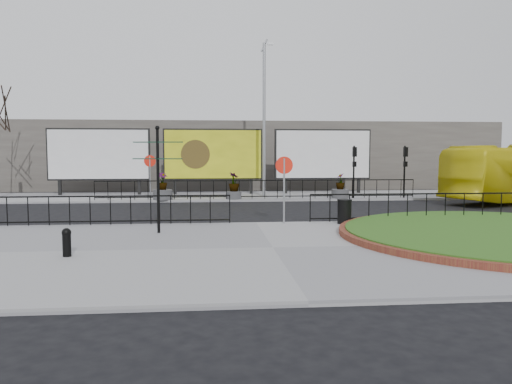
{
  "coord_description": "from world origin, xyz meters",
  "views": [
    {
      "loc": [
        -1.72,
        -18.5,
        2.74
      ],
      "look_at": [
        0.06,
        0.62,
        1.21
      ],
      "focal_mm": 35.0,
      "sensor_mm": 36.0,
      "label": 1
    }
  ],
  "objects": [
    {
      "name": "railing_near_right",
      "position": [
        6.5,
        -0.3,
        0.67
      ],
      "size": [
        9.0,
        0.1,
        1.1
      ],
      "primitive_type": null,
      "color": "black",
      "rests_on": "pavement_near"
    },
    {
      "name": "railing_near_left",
      "position": [
        -6.0,
        -0.3,
        0.67
      ],
      "size": [
        10.0,
        0.1,
        1.1
      ],
      "primitive_type": null,
      "color": "black",
      "rests_on": "pavement_near"
    },
    {
      "name": "signal_pole_b",
      "position": [
        9.5,
        9.34,
        2.1
      ],
      "size": [
        0.22,
        0.26,
        3.0
      ],
      "color": "black",
      "rests_on": "pavement_far"
    },
    {
      "name": "grass_lawn",
      "position": [
        7.5,
        -4.0,
        0.23
      ],
      "size": [
        10.0,
        10.0,
        0.22
      ],
      "primitive_type": "cylinder",
      "color": "#285215",
      "rests_on": "pavement_near"
    },
    {
      "name": "speed_sign_far",
      "position": [
        -5.0,
        9.4,
        1.92
      ],
      "size": [
        0.64,
        0.07,
        2.47
      ],
      "color": "gray",
      "rests_on": "pavement_far"
    },
    {
      "name": "billboard_left",
      "position": [
        -8.5,
        12.97,
        2.6
      ],
      "size": [
        6.2,
        0.31,
        4.1
      ],
      "color": "black",
      "rests_on": "pavement_far"
    },
    {
      "name": "planter_c",
      "position": [
        5.72,
        9.4,
        0.61
      ],
      "size": [
        0.99,
        0.99,
        1.43
      ],
      "color": "#4C4C4F",
      "rests_on": "pavement_far"
    },
    {
      "name": "lamp_post",
      "position": [
        1.51,
        11.0,
        4.83
      ],
      "size": [
        0.74,
        0.18,
        9.23
      ],
      "color": "gray",
      "rests_on": "pavement_far"
    },
    {
      "name": "pavement_far",
      "position": [
        0.0,
        12.0,
        0.06
      ],
      "size": [
        44.0,
        6.0,
        0.12
      ],
      "primitive_type": "cube",
      "color": "gray",
      "rests_on": "ground"
    },
    {
      "name": "brick_edge",
      "position": [
        7.5,
        -4.0,
        0.21
      ],
      "size": [
        10.4,
        10.4,
        0.18
      ],
      "primitive_type": "cylinder",
      "color": "brown",
      "rests_on": "pavement_near"
    },
    {
      "name": "signal_pole_a",
      "position": [
        6.5,
        9.34,
        2.1
      ],
      "size": [
        0.22,
        0.26,
        3.0
      ],
      "color": "black",
      "rests_on": "pavement_far"
    },
    {
      "name": "building_backdrop",
      "position": [
        0.0,
        22.0,
        2.5
      ],
      "size": [
        40.0,
        10.0,
        5.0
      ],
      "primitive_type": "cube",
      "color": "#605B54",
      "rests_on": "ground"
    },
    {
      "name": "billboard_mid",
      "position": [
        -1.5,
        12.97,
        2.6
      ],
      "size": [
        6.2,
        0.31,
        4.1
      ],
      "color": "black",
      "rests_on": "pavement_far"
    },
    {
      "name": "bollard",
      "position": [
        -5.32,
        -5.71,
        0.52
      ],
      "size": [
        0.23,
        0.23,
        0.72
      ],
      "color": "black",
      "rests_on": "pavement_near"
    },
    {
      "name": "planter_a",
      "position": [
        -4.32,
        9.4,
        0.62
      ],
      "size": [
        1.07,
        1.07,
        1.51
      ],
      "color": "#4C4C4F",
      "rests_on": "pavement_far"
    },
    {
      "name": "speed_sign_near",
      "position": [
        1.0,
        -0.4,
        1.92
      ],
      "size": [
        0.64,
        0.07,
        2.47
      ],
      "color": "gray",
      "rests_on": "pavement_near"
    },
    {
      "name": "ground",
      "position": [
        0.0,
        0.0,
        0.0
      ],
      "size": [
        90.0,
        90.0,
        0.0
      ],
      "primitive_type": "plane",
      "color": "black",
      "rests_on": "ground"
    },
    {
      "name": "planter_b",
      "position": [
        -0.37,
        9.4,
        0.76
      ],
      "size": [
        0.85,
        0.85,
        1.51
      ],
      "color": "#4C4C4F",
      "rests_on": "pavement_far"
    },
    {
      "name": "billboard_right",
      "position": [
        5.5,
        12.97,
        2.6
      ],
      "size": [
        6.2,
        0.31,
        4.1
      ],
      "color": "black",
      "rests_on": "pavement_far"
    },
    {
      "name": "litter_bin",
      "position": [
        3.2,
        -0.69,
        0.57
      ],
      "size": [
        0.54,
        0.54,
        0.9
      ],
      "color": "black",
      "rests_on": "pavement_near"
    },
    {
      "name": "fingerpost_sign",
      "position": [
        -3.39,
        -2.16,
        2.22
      ],
      "size": [
        1.63,
        0.6,
        3.48
      ],
      "rotation": [
        0.0,
        0.0,
        -0.29
      ],
      "color": "black",
      "rests_on": "pavement_near"
    },
    {
      "name": "pavement_near",
      "position": [
        0.0,
        -5.0,
        0.06
      ],
      "size": [
        30.0,
        10.0,
        0.12
      ],
      "primitive_type": "cube",
      "color": "gray",
      "rests_on": "ground"
    },
    {
      "name": "railing_far",
      "position": [
        1.0,
        9.3,
        0.67
      ],
      "size": [
        18.0,
        0.1,
        1.1
      ],
      "primitive_type": null,
      "color": "black",
      "rests_on": "pavement_far"
    }
  ]
}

